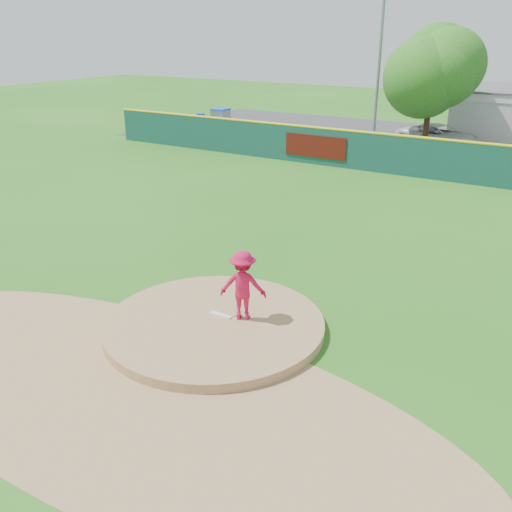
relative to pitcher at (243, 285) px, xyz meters
The scene contains 12 objects.
ground 1.36m from the pitcher, 136.15° to the right, with size 120.00×120.00×0.00m, color #286B19.
pitchers_mound 1.36m from the pitcher, 136.15° to the right, with size 5.50×5.50×0.50m, color #9E774C.
pitching_rubber 1.05m from the pitcher, 158.25° to the right, with size 0.60×0.15×0.04m, color white.
infield_dirt_arc 3.73m from the pitcher, 98.65° to the right, with size 15.40×15.40×0.01m, color #9E774C.
parking_lot 26.52m from the pitcher, 91.16° to the left, with size 44.00×16.00×0.02m, color #38383A.
pitcher is the anchor object (origin of this frame).
van 25.53m from the pitcher, 94.38° to the left, with size 2.41×5.23×1.45m, color silver.
fence_banners 17.41m from the pitcher, 90.71° to the left, with size 16.19×0.04×1.20m.
playground_slide 28.51m from the pitcher, 126.04° to the left, with size 1.09×3.08×1.70m.
outfield_fence 17.50m from the pitcher, 91.75° to the left, with size 40.00×0.14×2.07m.
deciduous_tree 24.85m from the pitcher, 95.91° to the left, with size 5.60×5.60×7.36m.
light_pole_left 27.72m from the pitcher, 103.86° to the left, with size 1.75×0.25×11.00m.
Camera 1 is at (7.46, -10.16, 7.05)m, focal length 40.00 mm.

